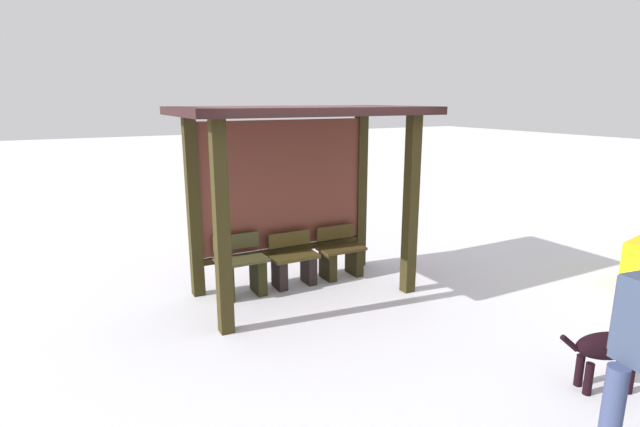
{
  "coord_description": "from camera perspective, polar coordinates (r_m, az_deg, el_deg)",
  "views": [
    {
      "loc": [
        -2.61,
        -5.33,
        2.45
      ],
      "look_at": [
        0.04,
        -0.38,
        1.13
      ],
      "focal_mm": 27.32,
      "sensor_mm": 36.0,
      "label": 1
    }
  ],
  "objects": [
    {
      "name": "ground_plane",
      "position": [
        6.42,
        -1.9,
        -9.23
      ],
      "size": [
        60.0,
        60.0,
        0.0
      ],
      "primitive_type": "plane",
      "color": "silver"
    },
    {
      "name": "bus_shelter",
      "position": [
        6.14,
        -2.82,
        6.8
      ],
      "size": [
        2.98,
        1.71,
        2.37
      ],
      "color": "#332B12",
      "rests_on": "ground"
    },
    {
      "name": "dog",
      "position": [
        4.97,
        31.11,
        -13.4
      ],
      "size": [
        0.81,
        0.45,
        0.55
      ],
      "color": "black",
      "rests_on": "ground"
    },
    {
      "name": "bench_left_inside",
      "position": [
        6.31,
        -9.18,
        -6.75
      ],
      "size": [
        0.63,
        0.4,
        0.77
      ],
      "color": "#413E21",
      "rests_on": "ground"
    },
    {
      "name": "bench_center_inside",
      "position": [
        6.57,
        -3.1,
        -5.94
      ],
      "size": [
        0.63,
        0.34,
        0.71
      ],
      "color": "#443816",
      "rests_on": "ground"
    },
    {
      "name": "bench_right_inside",
      "position": [
        6.9,
        2.43,
        -5.09
      ],
      "size": [
        0.63,
        0.38,
        0.71
      ],
      "color": "#413315",
      "rests_on": "ground"
    }
  ]
}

